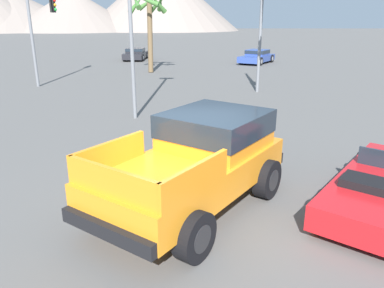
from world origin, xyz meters
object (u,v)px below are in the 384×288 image
object	(u,v)px
orange_pickup_truck	(200,156)
traffic_light_main	(266,12)
traffic_light_crosswalk	(42,18)
palm_tree_tall	(149,12)
parked_car_blue	(257,56)
parked_car_dark	(136,54)

from	to	relation	value
orange_pickup_truck	traffic_light_main	size ratio (longest dim) A/B	0.87
traffic_light_crosswalk	palm_tree_tall	bearing A→B (deg)	-52.31
parked_car_blue	orange_pickup_truck	bearing A→B (deg)	108.57
orange_pickup_truck	traffic_light_crosswalk	size ratio (longest dim) A/B	0.94
orange_pickup_truck	traffic_light_main	distance (m)	12.06
orange_pickup_truck	parked_car_blue	xyz separation A→B (m)	(5.22, 26.47, -0.45)
parked_car_blue	parked_car_dark	world-z (taller)	parked_car_blue
parked_car_blue	palm_tree_tall	distance (m)	11.07
parked_car_blue	parked_car_dark	size ratio (longest dim) A/B	1.09
parked_car_blue	traffic_light_main	world-z (taller)	traffic_light_main
traffic_light_main	traffic_light_crosswalk	size ratio (longest dim) A/B	1.08
orange_pickup_truck	parked_car_dark	world-z (taller)	orange_pickup_truck
traffic_light_crosswalk	parked_car_dark	bearing A→B (deg)	-14.03
orange_pickup_truck	palm_tree_tall	bearing A→B (deg)	133.84
traffic_light_main	palm_tree_tall	size ratio (longest dim) A/B	1.04
traffic_light_crosswalk	orange_pickup_truck	bearing A→B (deg)	-150.07
orange_pickup_truck	traffic_light_crosswalk	xyz separation A→B (m)	(-9.22, 16.02, 2.69)
parked_car_blue	traffic_light_main	distance (m)	15.72
parked_car_dark	traffic_light_crosswalk	bearing A→B (deg)	-102.65
orange_pickup_truck	parked_car_dark	size ratio (longest dim) A/B	1.13
parked_car_blue	palm_tree_tall	size ratio (longest dim) A/B	0.87
orange_pickup_truck	parked_car_blue	size ratio (longest dim) A/B	1.04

